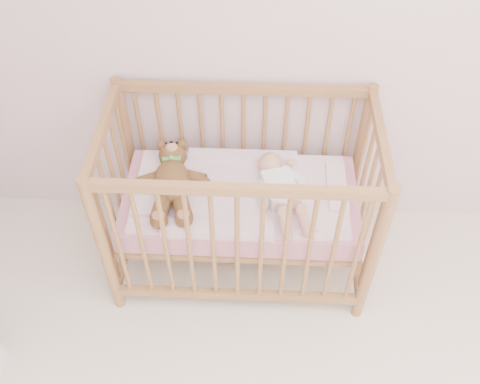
# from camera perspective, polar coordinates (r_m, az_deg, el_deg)

# --- Properties ---
(wall_back) EXTENTS (4.00, 0.02, 2.70)m
(wall_back) POSITION_cam_1_polar(r_m,az_deg,el_deg) (2.61, 9.41, 18.14)
(wall_back) COLOR silver
(wall_back) RESTS_ON floor
(crib) EXTENTS (1.36, 0.76, 1.00)m
(crib) POSITION_cam_1_polar(r_m,az_deg,el_deg) (2.81, 0.05, -0.90)
(crib) COLOR #996D41
(crib) RESTS_ON floor
(mattress) EXTENTS (1.22, 0.62, 0.13)m
(mattress) POSITION_cam_1_polar(r_m,az_deg,el_deg) (2.82, 0.05, -1.11)
(mattress) COLOR pink
(mattress) RESTS_ON crib
(blanket) EXTENTS (1.10, 0.58, 0.06)m
(blanket) POSITION_cam_1_polar(r_m,az_deg,el_deg) (2.77, 0.05, -0.08)
(blanket) COLOR #E29BB7
(blanket) RESTS_ON mattress
(baby) EXTENTS (0.43, 0.63, 0.14)m
(baby) POSITION_cam_1_polar(r_m,az_deg,el_deg) (2.70, 4.30, 0.54)
(baby) COLOR white
(baby) RESTS_ON blanket
(teddy_bear) EXTENTS (0.47, 0.63, 0.16)m
(teddy_bear) POSITION_cam_1_polar(r_m,az_deg,el_deg) (2.73, -7.28, 1.06)
(teddy_bear) COLOR brown
(teddy_bear) RESTS_ON blanket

